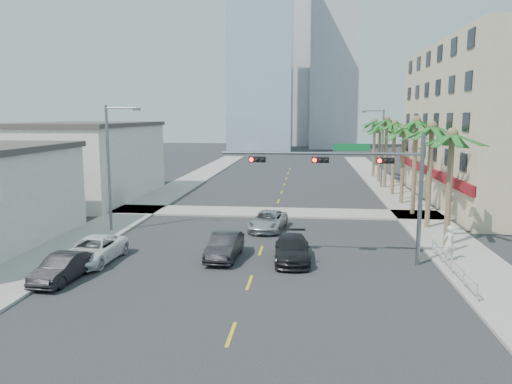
# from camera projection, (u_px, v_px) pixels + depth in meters

# --- Properties ---
(ground) EXTENTS (260.00, 260.00, 0.00)m
(ground) POSITION_uv_depth(u_px,v_px,m) (238.00, 314.00, 21.00)
(ground) COLOR #262628
(ground) RESTS_ON ground
(sidewalk_right) EXTENTS (4.00, 120.00, 0.15)m
(sidewalk_right) POSITION_uv_depth(u_px,v_px,m) (424.00, 220.00, 39.42)
(sidewalk_right) COLOR gray
(sidewalk_right) RESTS_ON ground
(sidewalk_left) EXTENTS (4.00, 120.00, 0.15)m
(sidewalk_left) POSITION_uv_depth(u_px,v_px,m) (130.00, 214.00, 41.89)
(sidewalk_left) COLOR gray
(sidewalk_left) RESTS_ON ground
(sidewalk_cross) EXTENTS (80.00, 4.00, 0.15)m
(sidewalk_cross) POSITION_uv_depth(u_px,v_px,m) (274.00, 212.00, 42.62)
(sidewalk_cross) COLOR gray
(sidewalk_cross) RESTS_ON ground
(building_right) EXTENTS (15.25, 28.00, 15.00)m
(building_right) POSITION_uv_depth(u_px,v_px,m) (512.00, 124.00, 47.09)
(building_right) COLOR #C5AB8B
(building_right) RESTS_ON ground
(building_left_far) EXTENTS (11.00, 18.00, 7.20)m
(building_left_far) POSITION_uv_depth(u_px,v_px,m) (84.00, 163.00, 49.99)
(building_left_far) COLOR beige
(building_left_far) RESTS_ON ground
(tower_far_left) EXTENTS (14.00, 14.00, 48.00)m
(tower_far_left) POSITION_uv_depth(u_px,v_px,m) (261.00, 45.00, 111.57)
(tower_far_left) COLOR #99B2C6
(tower_far_left) RESTS_ON ground
(tower_far_right) EXTENTS (12.00, 12.00, 60.00)m
(tower_far_right) POSITION_uv_depth(u_px,v_px,m) (335.00, 27.00, 123.66)
(tower_far_right) COLOR #ADADB2
(tower_far_right) RESTS_ON ground
(tower_far_center) EXTENTS (16.00, 16.00, 42.00)m
(tower_far_center) POSITION_uv_depth(u_px,v_px,m) (289.00, 70.00, 141.00)
(tower_far_center) COLOR #ADADB2
(tower_far_center) RESTS_ON ground
(traffic_signal_mast) EXTENTS (11.12, 0.54, 7.20)m
(traffic_signal_mast) POSITION_uv_depth(u_px,v_px,m) (362.00, 174.00, 27.46)
(traffic_signal_mast) COLOR slate
(traffic_signal_mast) RESTS_ON ground
(palm_tree_0) EXTENTS (4.80, 4.80, 7.80)m
(palm_tree_0) POSITION_uv_depth(u_px,v_px,m) (452.00, 135.00, 30.53)
(palm_tree_0) COLOR brown
(palm_tree_0) RESTS_ON ground
(palm_tree_1) EXTENTS (4.80, 4.80, 8.16)m
(palm_tree_1) POSITION_uv_depth(u_px,v_px,m) (432.00, 127.00, 35.59)
(palm_tree_1) COLOR brown
(palm_tree_1) RESTS_ON ground
(palm_tree_2) EXTENTS (4.80, 4.80, 8.52)m
(palm_tree_2) POSITION_uv_depth(u_px,v_px,m) (417.00, 122.00, 40.65)
(palm_tree_2) COLOR brown
(palm_tree_2) RESTS_ON ground
(palm_tree_3) EXTENTS (4.80, 4.80, 7.80)m
(palm_tree_3) POSITION_uv_depth(u_px,v_px,m) (404.00, 129.00, 45.87)
(palm_tree_3) COLOR brown
(palm_tree_3) RESTS_ON ground
(palm_tree_4) EXTENTS (4.80, 4.80, 8.16)m
(palm_tree_4) POSITION_uv_depth(u_px,v_px,m) (395.00, 124.00, 50.92)
(palm_tree_4) COLOR brown
(palm_tree_4) RESTS_ON ground
(palm_tree_5) EXTENTS (4.80, 4.80, 8.52)m
(palm_tree_5) POSITION_uv_depth(u_px,v_px,m) (387.00, 120.00, 55.98)
(palm_tree_5) COLOR brown
(palm_tree_5) RESTS_ON ground
(palm_tree_6) EXTENTS (4.80, 4.80, 7.80)m
(palm_tree_6) POSITION_uv_depth(u_px,v_px,m) (380.00, 125.00, 61.20)
(palm_tree_6) COLOR brown
(palm_tree_6) RESTS_ON ground
(palm_tree_7) EXTENTS (4.80, 4.80, 8.16)m
(palm_tree_7) POSITION_uv_depth(u_px,v_px,m) (375.00, 122.00, 66.26)
(palm_tree_7) COLOR brown
(palm_tree_7) RESTS_ON ground
(streetlight_left) EXTENTS (2.55, 0.25, 9.00)m
(streetlight_left) POSITION_uv_depth(u_px,v_px,m) (111.00, 162.00, 35.13)
(streetlight_left) COLOR slate
(streetlight_left) RESTS_ON ground
(streetlight_right) EXTENTS (2.55, 0.25, 9.00)m
(streetlight_right) POSITION_uv_depth(u_px,v_px,m) (381.00, 144.00, 56.46)
(streetlight_right) COLOR slate
(streetlight_right) RESTS_ON ground
(guardrail) EXTENTS (0.08, 8.08, 1.00)m
(guardrail) POSITION_uv_depth(u_px,v_px,m) (452.00, 264.00, 25.74)
(guardrail) COLOR silver
(guardrail) RESTS_ON ground
(car_parked_mid) EXTENTS (1.79, 4.25, 1.36)m
(car_parked_mid) POSITION_uv_depth(u_px,v_px,m) (63.00, 268.00, 25.09)
(car_parked_mid) COLOR black
(car_parked_mid) RESTS_ON ground
(car_parked_far) EXTENTS (2.62, 5.27, 1.43)m
(car_parked_far) POSITION_uv_depth(u_px,v_px,m) (93.00, 250.00, 28.30)
(car_parked_far) COLOR white
(car_parked_far) RESTS_ON ground
(car_lane_left) EXTENTS (1.76, 4.55, 1.48)m
(car_lane_left) POSITION_uv_depth(u_px,v_px,m) (225.00, 246.00, 29.03)
(car_lane_left) COLOR black
(car_lane_left) RESTS_ON ground
(car_lane_center) EXTENTS (2.88, 5.17, 1.37)m
(car_lane_center) POSITION_uv_depth(u_px,v_px,m) (268.00, 221.00, 36.33)
(car_lane_center) COLOR silver
(car_lane_center) RESTS_ON ground
(car_lane_right) EXTENTS (2.22, 4.98, 1.42)m
(car_lane_right) POSITION_uv_depth(u_px,v_px,m) (292.00, 249.00, 28.53)
(car_lane_right) COLOR black
(car_lane_right) RESTS_ON ground
(pedestrian) EXTENTS (0.87, 0.74, 2.02)m
(pedestrian) POSITION_uv_depth(u_px,v_px,m) (449.00, 243.00, 28.07)
(pedestrian) COLOR white
(pedestrian) RESTS_ON sidewalk_right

